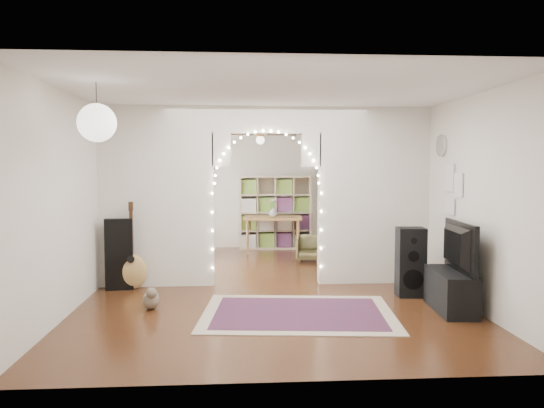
{
  "coord_description": "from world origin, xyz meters",
  "views": [
    {
      "loc": [
        -0.47,
        -8.04,
        1.79
      ],
      "look_at": [
        0.1,
        0.3,
        1.21
      ],
      "focal_mm": 35.0,
      "sensor_mm": 36.0,
      "label": 1
    }
  ],
  "objects": [
    {
      "name": "paper_lantern",
      "position": [
        -1.9,
        -2.4,
        2.25
      ],
      "size": [
        0.4,
        0.4,
        0.4
      ],
      "primitive_type": "sphere",
      "color": "white",
      "rests_on": "ceiling"
    },
    {
      "name": "tv",
      "position": [
        2.2,
        -1.7,
        0.81
      ],
      "size": [
        0.23,
        1.08,
        0.62
      ],
      "primitive_type": "imported",
      "rotation": [
        0.0,
        0.0,
        1.49
      ],
      "color": "black",
      "rests_on": "media_console"
    },
    {
      "name": "window",
      "position": [
        -2.47,
        1.8,
        1.5
      ],
      "size": [
        0.04,
        1.2,
        1.4
      ],
      "primitive_type": "cube",
      "color": "white",
      "rests_on": "wall_left"
    },
    {
      "name": "floor",
      "position": [
        0.0,
        0.0,
        0.0
      ],
      "size": [
        7.5,
        7.5,
        0.0
      ],
      "primitive_type": "plane",
      "color": "black",
      "rests_on": "ground"
    },
    {
      "name": "wall_left",
      "position": [
        -2.5,
        0.0,
        1.35
      ],
      "size": [
        0.02,
        7.5,
        2.7
      ],
      "primitive_type": "cube",
      "color": "silver",
      "rests_on": "floor"
    },
    {
      "name": "dining_table",
      "position": [
        0.31,
        3.0,
        0.68
      ],
      "size": [
        1.26,
        0.89,
        0.76
      ],
      "rotation": [
        0.0,
        0.0,
        -0.08
      ],
      "color": "brown",
      "rests_on": "floor"
    },
    {
      "name": "dining_chair_left",
      "position": [
        -1.33,
        2.35,
        0.27
      ],
      "size": [
        0.65,
        0.66,
        0.54
      ],
      "primitive_type": "imported",
      "rotation": [
        0.0,
        0.0,
        -0.13
      ],
      "color": "#4E4927",
      "rests_on": "floor"
    },
    {
      "name": "divider_wall",
      "position": [
        0.0,
        0.0,
        1.42
      ],
      "size": [
        5.0,
        0.2,
        2.7
      ],
      "color": "silver",
      "rests_on": "floor"
    },
    {
      "name": "ceiling_fan",
      "position": [
        0.0,
        2.0,
        2.4
      ],
      "size": [
        1.1,
        1.1,
        0.3
      ],
      "primitive_type": null,
      "color": "#A97238",
      "rests_on": "ceiling"
    },
    {
      "name": "area_rug",
      "position": [
        0.29,
        -1.7,
        0.01
      ],
      "size": [
        2.48,
        1.96,
        0.02
      ],
      "primitive_type": "cube",
      "rotation": [
        0.0,
        0.0,
        -0.1
      ],
      "color": "maroon",
      "rests_on": "floor"
    },
    {
      "name": "wall_front",
      "position": [
        0.0,
        -3.75,
        1.35
      ],
      "size": [
        5.0,
        0.02,
        2.7
      ],
      "primitive_type": "cube",
      "color": "silver",
      "rests_on": "floor"
    },
    {
      "name": "ceiling",
      "position": [
        0.0,
        0.0,
        2.7
      ],
      "size": [
        5.0,
        7.5,
        0.02
      ],
      "primitive_type": "cube",
      "color": "white",
      "rests_on": "wall_back"
    },
    {
      "name": "fairy_lights",
      "position": [
        0.0,
        -0.13,
        1.55
      ],
      "size": [
        1.64,
        0.04,
        1.6
      ],
      "primitive_type": null,
      "color": "#FFEABF",
      "rests_on": "divider_wall"
    },
    {
      "name": "media_console",
      "position": [
        2.2,
        -1.7,
        0.25
      ],
      "size": [
        0.48,
        1.03,
        0.5
      ],
      "primitive_type": "cube",
      "rotation": [
        0.0,
        0.0,
        -0.08
      ],
      "color": "black",
      "rests_on": "floor"
    },
    {
      "name": "guitar_case",
      "position": [
        -2.17,
        -0.25,
        0.52
      ],
      "size": [
        0.41,
        0.17,
        1.05
      ],
      "primitive_type": "cube",
      "rotation": [
        0.0,
        0.0,
        0.1
      ],
      "color": "black",
      "rests_on": "floor"
    },
    {
      "name": "wall_back",
      "position": [
        0.0,
        3.75,
        1.35
      ],
      "size": [
        5.0,
        0.02,
        2.7
      ],
      "primitive_type": "cube",
      "color": "silver",
      "rests_on": "floor"
    },
    {
      "name": "wall_right",
      "position": [
        2.5,
        0.0,
        1.35
      ],
      "size": [
        0.02,
        7.5,
        2.7
      ],
      "primitive_type": "cube",
      "color": "silver",
      "rests_on": "floor"
    },
    {
      "name": "bookcase",
      "position": [
        0.39,
        3.5,
        0.8
      ],
      "size": [
        1.56,
        0.4,
        1.6
      ],
      "primitive_type": "cube",
      "rotation": [
        0.0,
        0.0,
        -0.01
      ],
      "color": "beige",
      "rests_on": "floor"
    },
    {
      "name": "dining_chair_right",
      "position": [
        0.96,
        1.92,
        0.24
      ],
      "size": [
        0.61,
        0.63,
        0.48
      ],
      "primitive_type": "imported",
      "rotation": [
        0.0,
        0.0,
        -0.2
      ],
      "color": "#4E4927",
      "rests_on": "floor"
    },
    {
      "name": "acoustic_guitar",
      "position": [
        -1.99,
        -0.25,
        0.48
      ],
      "size": [
        0.44,
        0.17,
        1.09
      ],
      "rotation": [
        0.0,
        0.0,
        0.04
      ],
      "color": "#B08D46",
      "rests_on": "floor"
    },
    {
      "name": "floor_speaker",
      "position": [
        1.95,
        -0.92,
        0.48
      ],
      "size": [
        0.4,
        0.36,
        0.96
      ],
      "rotation": [
        0.0,
        0.0,
        -0.08
      ],
      "color": "black",
      "rests_on": "floor"
    },
    {
      "name": "wall_clock",
      "position": [
        2.48,
        -0.6,
        2.1
      ],
      "size": [
        0.03,
        0.31,
        0.31
      ],
      "primitive_type": "cylinder",
      "rotation": [
        0.0,
        1.57,
        0.0
      ],
      "color": "white",
      "rests_on": "wall_right"
    },
    {
      "name": "flower_vase",
      "position": [
        0.31,
        3.0,
        0.85
      ],
      "size": [
        0.2,
        0.2,
        0.19
      ],
      "primitive_type": "imported",
      "rotation": [
        0.0,
        0.0,
        -0.08
      ],
      "color": "white",
      "rests_on": "dining_table"
    },
    {
      "name": "tabby_cat",
      "position": [
        -1.54,
        -1.36,
        0.13
      ],
      "size": [
        0.27,
        0.49,
        0.32
      ],
      "rotation": [
        0.0,
        0.0,
        0.21
      ],
      "color": "brown",
      "rests_on": "floor"
    },
    {
      "name": "picture_frames",
      "position": [
        2.48,
        -1.0,
        1.5
      ],
      "size": [
        0.02,
        0.5,
        0.7
      ],
      "primitive_type": null,
      "color": "white",
      "rests_on": "wall_right"
    }
  ]
}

